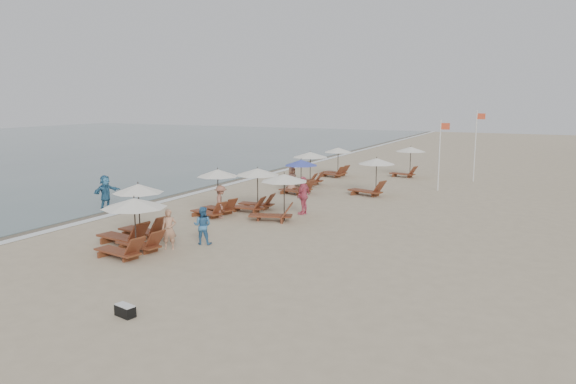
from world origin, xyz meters
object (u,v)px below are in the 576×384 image
at_px(lounger_station_3, 254,188).
at_px(inland_station_2, 407,158).
at_px(lounger_station_1, 133,218).
at_px(lounger_station_5, 307,169).
at_px(inland_station_0, 278,193).
at_px(lounger_station_2, 214,193).
at_px(beachgoer_far_a, 304,195).
at_px(inland_station_1, 371,174).
at_px(beachgoer_mid_a, 203,225).
at_px(beachgoer_far_b, 292,179).
at_px(lounger_station_6, 335,162).
at_px(duffel_bag, 125,310).
at_px(lounger_station_4, 298,176).
at_px(flag_pole_near, 440,152).
at_px(beachgoer_near, 169,229).
at_px(lounger_station_0, 131,225).
at_px(beachgoer_mid_b, 221,202).

distance_m(lounger_station_3, inland_station_2, 16.21).
distance_m(lounger_station_1, inland_station_2, 23.86).
xyz_separation_m(lounger_station_5, inland_station_0, (3.17, -10.34, 0.22)).
xyz_separation_m(lounger_station_2, beachgoer_far_a, (3.80, 2.22, -0.18)).
height_order(inland_station_1, beachgoer_far_a, inland_station_1).
distance_m(inland_station_1, beachgoer_mid_a, 13.90).
xyz_separation_m(lounger_station_1, beachgoer_far_b, (0.44, 13.77, -0.21)).
bearing_deg(lounger_station_6, beachgoer_far_a, -75.26).
distance_m(lounger_station_1, duffel_bag, 8.05).
relative_size(lounger_station_1, beachgoer_far_b, 1.72).
xyz_separation_m(lounger_station_4, beachgoer_mid_a, (1.64, -12.39, -0.30)).
bearing_deg(flag_pole_near, lounger_station_4, -147.64).
bearing_deg(lounger_station_2, lounger_station_6, 88.91).
bearing_deg(lounger_station_1, inland_station_0, 59.69).
distance_m(lounger_station_4, inland_station_0, 7.70).
distance_m(lounger_station_2, beachgoer_near, 6.24).
bearing_deg(lounger_station_1, beachgoer_far_b, 88.19).
distance_m(lounger_station_0, lounger_station_6, 22.80).
relative_size(lounger_station_1, lounger_station_5, 1.00).
bearing_deg(beachgoer_mid_a, beachgoer_mid_b, -82.60).
xyz_separation_m(beachgoer_mid_a, flag_pole_near, (5.86, 17.14, 1.70)).
distance_m(lounger_station_0, lounger_station_5, 17.91).
relative_size(beachgoer_near, flag_pole_near, 0.35).
bearing_deg(inland_station_1, lounger_station_2, -120.11).
xyz_separation_m(lounger_station_2, beachgoer_mid_b, (0.56, -0.30, -0.34)).
bearing_deg(duffel_bag, beachgoer_far_b, 103.28).
relative_size(lounger_station_2, flag_pole_near, 0.54).
bearing_deg(lounger_station_0, beachgoer_mid_b, 94.92).
relative_size(lounger_station_4, inland_station_1, 0.84).
bearing_deg(flag_pole_near, lounger_station_3, -124.87).
bearing_deg(beachgoer_mid_a, inland_station_1, -117.82).
bearing_deg(duffel_bag, beachgoer_mid_a, 108.89).
relative_size(inland_station_2, beachgoer_far_a, 1.38).
bearing_deg(lounger_station_3, lounger_station_2, -121.20).
distance_m(lounger_station_5, flag_pole_near, 8.55).
relative_size(beachgoer_mid_b, duffel_bag, 2.52).
bearing_deg(lounger_station_5, beachgoer_near, -84.18).
height_order(lounger_station_4, lounger_station_5, lounger_station_5).
relative_size(lounger_station_2, duffel_bag, 3.81).
distance_m(lounger_station_4, beachgoer_mid_b, 7.95).
height_order(lounger_station_6, beachgoer_far_b, lounger_station_6).
xyz_separation_m(lounger_station_3, beachgoer_mid_b, (-0.60, -2.21, -0.37)).
bearing_deg(beachgoer_mid_a, lounger_station_4, -99.66).
relative_size(lounger_station_1, inland_station_0, 0.96).
bearing_deg(lounger_station_3, beachgoer_far_b, 97.81).
relative_size(inland_station_0, beachgoer_far_a, 1.46).
bearing_deg(lounger_station_1, duffel_bag, -50.12).
xyz_separation_m(lounger_station_4, beachgoer_near, (0.92, -13.58, -0.28)).
bearing_deg(beachgoer_mid_b, beachgoer_mid_a, 170.08).
distance_m(lounger_station_5, inland_station_0, 10.82).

